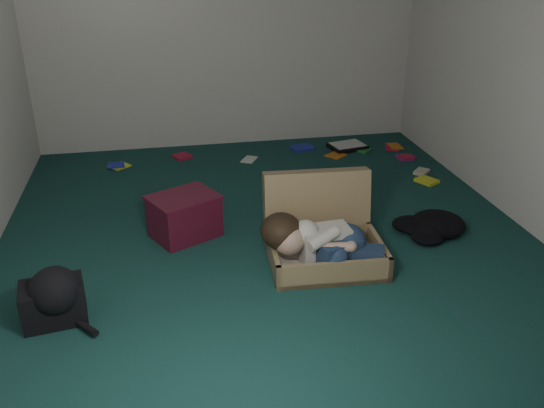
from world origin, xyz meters
name	(u,v)px	position (x,y,z in m)	size (l,w,h in m)	color
floor	(268,237)	(0.00, 0.00, 0.00)	(4.50, 4.50, 0.00)	#153D39
wall_back	(226,21)	(0.00, 2.25, 1.30)	(4.50, 4.50, 0.00)	white
wall_front	(399,207)	(0.00, -2.25, 1.30)	(4.50, 4.50, 0.00)	white
wall_right	(538,55)	(2.00, 0.00, 1.30)	(4.50, 4.50, 0.00)	white
suitcase	(322,233)	(0.33, -0.32, 0.17)	(0.82, 0.80, 0.57)	#977E53
person	(321,241)	(0.26, -0.52, 0.22)	(0.83, 0.44, 0.35)	silver
maroon_bin	(184,216)	(-0.61, 0.16, 0.17)	(0.60, 0.55, 0.33)	#4F1022
backpack	(53,301)	(-1.43, -0.77, 0.13)	(0.45, 0.36, 0.27)	black
clothing_pile	(430,227)	(1.22, -0.20, 0.07)	(0.41, 0.34, 0.13)	black
paper_tray	(348,146)	(1.22, 1.82, 0.03)	(0.42, 0.35, 0.05)	black
book_scatter	(319,159)	(0.82, 1.55, 0.01)	(3.09, 1.36, 0.02)	yellow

